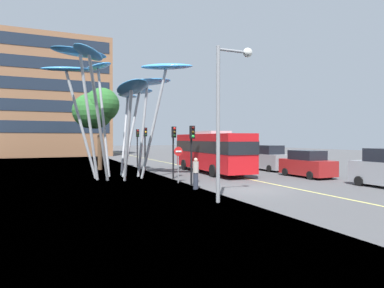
{
  "coord_description": "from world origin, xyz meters",
  "views": [
    {
      "loc": [
        -10.86,
        -16.39,
        2.94
      ],
      "look_at": [
        -0.5,
        7.61,
        2.5
      ],
      "focal_mm": 31.68,
      "sensor_mm": 36.0,
      "label": 1
    }
  ],
  "objects_px": {
    "car_side_street": "(227,156)",
    "street_lamp": "(227,101)",
    "traffic_light_island_mid": "(145,140)",
    "car_parked_far": "(269,159)",
    "traffic_light_kerb_far": "(174,141)",
    "red_bus": "(211,150)",
    "leaf_sculpture": "(122,84)",
    "car_parked_mid": "(307,164)",
    "pedestrian": "(196,173)",
    "traffic_light_kerb_near": "(192,142)",
    "no_entry_sign": "(178,159)",
    "traffic_light_opposite": "(138,140)"
  },
  "relations": [
    {
      "from": "car_side_street",
      "to": "street_lamp",
      "type": "distance_m",
      "value": 21.71
    },
    {
      "from": "traffic_light_island_mid",
      "to": "car_parked_far",
      "type": "xyz_separation_m",
      "value": [
        10.44,
        -4.33,
        -1.75
      ]
    },
    {
      "from": "traffic_light_kerb_far",
      "to": "street_lamp",
      "type": "height_order",
      "value": "street_lamp"
    },
    {
      "from": "red_bus",
      "to": "leaf_sculpture",
      "type": "relative_size",
      "value": 0.96
    },
    {
      "from": "car_parked_mid",
      "to": "car_parked_far",
      "type": "distance_m",
      "value": 5.67
    },
    {
      "from": "car_parked_far",
      "to": "pedestrian",
      "type": "distance_m",
      "value": 13.42
    },
    {
      "from": "traffic_light_kerb_near",
      "to": "car_parked_mid",
      "type": "distance_m",
      "value": 10.05
    },
    {
      "from": "traffic_light_kerb_far",
      "to": "no_entry_sign",
      "type": "xyz_separation_m",
      "value": [
        -0.5,
        -2.22,
        -1.15
      ]
    },
    {
      "from": "traffic_light_opposite",
      "to": "street_lamp",
      "type": "height_order",
      "value": "street_lamp"
    },
    {
      "from": "car_side_street",
      "to": "no_entry_sign",
      "type": "distance_m",
      "value": 15.43
    },
    {
      "from": "traffic_light_kerb_far",
      "to": "red_bus",
      "type": "bearing_deg",
      "value": 31.93
    },
    {
      "from": "leaf_sculpture",
      "to": "car_parked_mid",
      "type": "relative_size",
      "value": 2.59
    },
    {
      "from": "pedestrian",
      "to": "traffic_light_kerb_near",
      "type": "bearing_deg",
      "value": 74.96
    },
    {
      "from": "traffic_light_opposite",
      "to": "car_side_street",
      "type": "height_order",
      "value": "traffic_light_opposite"
    },
    {
      "from": "car_parked_mid",
      "to": "street_lamp",
      "type": "distance_m",
      "value": 12.84
    },
    {
      "from": "car_parked_mid",
      "to": "car_side_street",
      "type": "bearing_deg",
      "value": 90.24
    },
    {
      "from": "pedestrian",
      "to": "no_entry_sign",
      "type": "xyz_separation_m",
      "value": [
        0.06,
        2.95,
        0.68
      ]
    },
    {
      "from": "street_lamp",
      "to": "traffic_light_kerb_near",
      "type": "bearing_deg",
      "value": 83.32
    },
    {
      "from": "red_bus",
      "to": "traffic_light_kerb_far",
      "type": "relative_size",
      "value": 2.88
    },
    {
      "from": "car_parked_far",
      "to": "leaf_sculpture",
      "type": "bearing_deg",
      "value": -176.59
    },
    {
      "from": "car_parked_far",
      "to": "traffic_light_island_mid",
      "type": "bearing_deg",
      "value": 157.46
    },
    {
      "from": "traffic_light_kerb_near",
      "to": "car_parked_mid",
      "type": "relative_size",
      "value": 0.85
    },
    {
      "from": "traffic_light_kerb_far",
      "to": "car_parked_mid",
      "type": "relative_size",
      "value": 0.86
    },
    {
      "from": "traffic_light_kerb_far",
      "to": "traffic_light_island_mid",
      "type": "height_order",
      "value": "traffic_light_island_mid"
    },
    {
      "from": "leaf_sculpture",
      "to": "car_parked_mid",
      "type": "bearing_deg",
      "value": -20.33
    },
    {
      "from": "red_bus",
      "to": "pedestrian",
      "type": "xyz_separation_m",
      "value": [
        -5.0,
        -7.94,
        -1.02
      ]
    },
    {
      "from": "car_parked_mid",
      "to": "car_side_street",
      "type": "xyz_separation_m",
      "value": [
        -0.05,
        12.29,
        0.05
      ]
    },
    {
      "from": "leaf_sculpture",
      "to": "car_parked_far",
      "type": "xyz_separation_m",
      "value": [
        13.62,
        0.81,
        -5.87
      ]
    },
    {
      "from": "traffic_light_island_mid",
      "to": "car_side_street",
      "type": "xyz_separation_m",
      "value": [
        9.8,
        2.32,
        -1.83
      ]
    },
    {
      "from": "traffic_light_opposite",
      "to": "car_parked_mid",
      "type": "relative_size",
      "value": 0.88
    },
    {
      "from": "leaf_sculpture",
      "to": "no_entry_sign",
      "type": "bearing_deg",
      "value": -55.63
    },
    {
      "from": "leaf_sculpture",
      "to": "traffic_light_kerb_far",
      "type": "height_order",
      "value": "leaf_sculpture"
    },
    {
      "from": "traffic_light_kerb_near",
      "to": "car_parked_mid",
      "type": "bearing_deg",
      "value": 4.75
    },
    {
      "from": "traffic_light_kerb_near",
      "to": "no_entry_sign",
      "type": "xyz_separation_m",
      "value": [
        -0.33,
        1.5,
        -1.1
      ]
    },
    {
      "from": "car_parked_mid",
      "to": "car_parked_far",
      "type": "height_order",
      "value": "car_parked_far"
    },
    {
      "from": "leaf_sculpture",
      "to": "pedestrian",
      "type": "bearing_deg",
      "value": -68.6
    },
    {
      "from": "traffic_light_opposite",
      "to": "street_lamp",
      "type": "bearing_deg",
      "value": -92.66
    },
    {
      "from": "car_parked_mid",
      "to": "pedestrian",
      "type": "distance_m",
      "value": 10.5
    },
    {
      "from": "car_side_street",
      "to": "street_lamp",
      "type": "height_order",
      "value": "street_lamp"
    },
    {
      "from": "traffic_light_island_mid",
      "to": "car_parked_mid",
      "type": "relative_size",
      "value": 0.89
    },
    {
      "from": "traffic_light_kerb_far",
      "to": "traffic_light_opposite",
      "type": "bearing_deg",
      "value": 89.34
    },
    {
      "from": "car_side_street",
      "to": "pedestrian",
      "type": "relative_size",
      "value": 2.38
    },
    {
      "from": "pedestrian",
      "to": "car_parked_mid",
      "type": "bearing_deg",
      "value": 12.46
    },
    {
      "from": "traffic_light_opposite",
      "to": "car_parked_mid",
      "type": "xyz_separation_m",
      "value": [
        9.57,
        -13.94,
        -1.84
      ]
    },
    {
      "from": "traffic_light_opposite",
      "to": "car_side_street",
      "type": "xyz_separation_m",
      "value": [
        9.52,
        -1.65,
        -1.8
      ]
    },
    {
      "from": "traffic_light_kerb_near",
      "to": "traffic_light_kerb_far",
      "type": "height_order",
      "value": "traffic_light_kerb_far"
    },
    {
      "from": "car_parked_far",
      "to": "traffic_light_kerb_far",
      "type": "bearing_deg",
      "value": -165.1
    },
    {
      "from": "car_parked_far",
      "to": "street_lamp",
      "type": "height_order",
      "value": "street_lamp"
    },
    {
      "from": "traffic_light_island_mid",
      "to": "traffic_light_opposite",
      "type": "height_order",
      "value": "traffic_light_island_mid"
    },
    {
      "from": "traffic_light_kerb_far",
      "to": "pedestrian",
      "type": "xyz_separation_m",
      "value": [
        -0.55,
        -5.17,
        -1.82
      ]
    }
  ]
}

